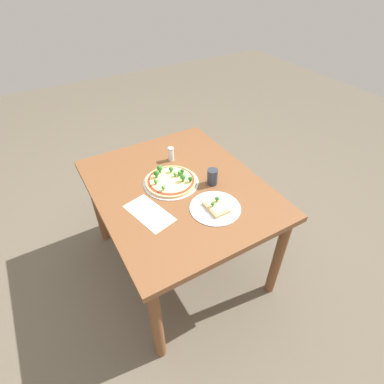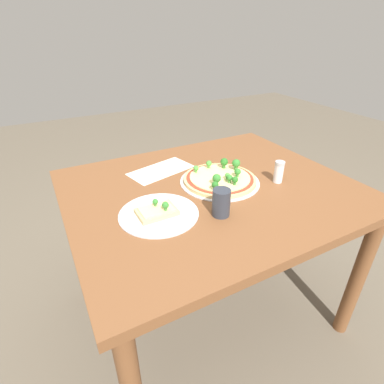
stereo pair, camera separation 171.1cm
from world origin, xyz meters
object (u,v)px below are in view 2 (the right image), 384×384
Objects in this scene: pizza_tray_slice at (158,212)px; drinking_cup at (221,203)px; dining_table at (211,206)px; condiment_shaker at (279,172)px; pizza_tray_whole at (220,179)px.

drinking_cup is (0.19, -0.10, 0.04)m from pizza_tray_slice.
dining_table is 0.30m from pizza_tray_slice.
drinking_cup reaches higher than dining_table.
drinking_cup is (-0.08, -0.18, 0.14)m from dining_table.
pizza_tray_whole is at bearing 152.28° from condiment_shaker.
pizza_tray_whole is (0.05, 0.02, 0.11)m from dining_table.
condiment_shaker is (0.34, 0.09, -0.00)m from drinking_cup.
pizza_tray_slice is at bearing 179.22° from condiment_shaker.
pizza_tray_slice is at bearing 151.64° from drinking_cup.
dining_table is at bearing -158.57° from pizza_tray_whole.
condiment_shaker reaches higher than pizza_tray_slice.
pizza_tray_whole is 0.33m from pizza_tray_slice.
pizza_tray_slice is 0.53m from condiment_shaker.
pizza_tray_slice reaches higher than dining_table.
pizza_tray_whole is 3.61× the size of condiment_shaker.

